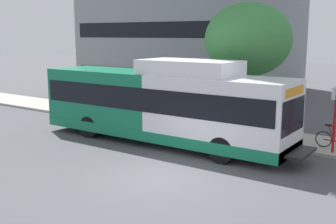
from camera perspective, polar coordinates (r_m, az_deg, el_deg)
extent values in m
plane|color=#4C4C51|center=(19.57, -20.26, -3.94)|extent=(120.00, 120.00, 0.00)
cube|color=#A8A399|center=(22.83, -2.77, -1.09)|extent=(3.00, 56.00, 0.14)
cube|color=white|center=(16.52, 7.12, 0.04)|extent=(2.54, 5.80, 2.73)
cube|color=#14724C|center=(19.86, -7.81, 1.80)|extent=(2.54, 5.80, 2.73)
cube|color=#14724C|center=(18.26, -1.02, -2.54)|extent=(2.57, 11.60, 0.44)
cube|color=black|center=(17.98, -1.04, 2.16)|extent=(2.58, 11.25, 0.96)
cube|color=black|center=(15.39, 16.58, -0.47)|extent=(2.34, 0.10, 1.24)
cube|color=orange|center=(15.25, 16.78, 2.74)|extent=(1.91, 0.08, 0.32)
cube|color=white|center=(17.02, 2.92, 6.08)|extent=(2.16, 4.06, 0.60)
cube|color=black|center=(15.57, 17.69, -5.33)|extent=(1.78, 0.60, 0.10)
cylinder|color=black|center=(15.50, 7.33, -5.17)|extent=(0.30, 1.00, 1.00)
cylinder|color=black|center=(17.47, 10.80, -3.47)|extent=(0.30, 1.00, 1.00)
cylinder|color=black|center=(19.48, -10.61, -2.00)|extent=(0.30, 1.00, 1.00)
cylinder|color=black|center=(21.09, -6.23, -0.93)|extent=(0.30, 1.00, 1.00)
cylinder|color=red|center=(17.32, 21.77, -0.98)|extent=(0.10, 0.10, 2.60)
torus|color=black|center=(18.19, 20.43, -3.49)|extent=(0.04, 0.66, 0.66)
cylinder|color=#B2191E|center=(18.07, 21.40, -2.77)|extent=(0.05, 0.34, 0.62)
cylinder|color=#B2191E|center=(18.15, 21.11, -3.62)|extent=(0.05, 0.45, 0.08)
cube|color=black|center=(18.03, 21.01, -1.66)|extent=(0.12, 0.24, 0.06)
cylinder|color=#4C3823|center=(20.80, 10.57, 1.61)|extent=(0.28, 0.28, 2.73)
ellipsoid|color=#3D8442|center=(20.56, 10.85, 9.67)|extent=(4.13, 4.13, 3.51)
cube|color=black|center=(35.91, 3.66, 5.72)|extent=(13.21, 13.64, 1.10)
cube|color=black|center=(35.78, 3.72, 11.02)|extent=(13.21, 13.64, 1.10)
cylinder|color=#B7B7BC|center=(46.13, -7.99, 8.02)|extent=(1.10, 1.10, 5.42)
cylinder|color=#B7B7BC|center=(46.22, -8.16, 14.74)|extent=(0.91, 0.91, 5.42)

